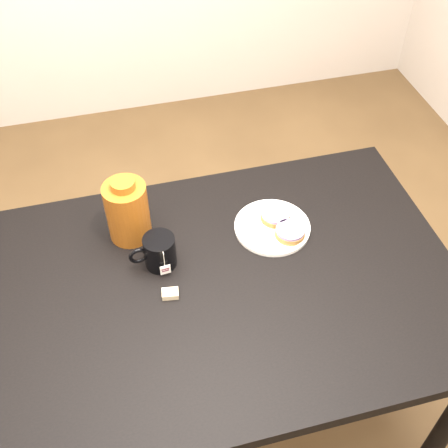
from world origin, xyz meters
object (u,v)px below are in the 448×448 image
(table, at_px, (213,302))
(teabag_pouch, at_px, (170,294))
(mug, at_px, (159,251))
(bagel_package, at_px, (127,211))
(bagel_back, at_px, (276,215))
(bagel_front, at_px, (290,232))
(plate, at_px, (272,227))

(table, height_order, teabag_pouch, teabag_pouch)
(mug, height_order, teabag_pouch, mug)
(teabag_pouch, xyz_separation_m, bagel_package, (-0.07, 0.26, 0.09))
(bagel_back, bearing_deg, bagel_package, 172.10)
(mug, xyz_separation_m, teabag_pouch, (0.01, -0.12, -0.04))
(table, xyz_separation_m, bagel_front, (0.27, 0.11, 0.11))
(bagel_front, distance_m, mug, 0.39)
(bagel_back, height_order, bagel_package, bagel_package)
(bagel_back, height_order, bagel_front, same)
(table, height_order, plate, plate)
(plate, xyz_separation_m, bagel_package, (-0.42, 0.09, 0.09))
(plate, height_order, bagel_back, bagel_back)
(bagel_back, bearing_deg, plate, -123.97)
(plate, xyz_separation_m, mug, (-0.35, -0.05, 0.04))
(bagel_back, bearing_deg, mug, -168.45)
(plate, height_order, bagel_front, bagel_front)
(bagel_back, relative_size, bagel_package, 0.51)
(teabag_pouch, relative_size, bagel_package, 0.21)
(bagel_back, relative_size, teabag_pouch, 2.42)
(table, bearing_deg, bagel_back, 37.83)
(plate, distance_m, bagel_back, 0.04)
(bagel_back, relative_size, mug, 0.79)
(plate, bearing_deg, bagel_front, -52.59)
(mug, xyz_separation_m, bagel_package, (-0.06, 0.14, 0.05))
(bagel_back, xyz_separation_m, teabag_pouch, (-0.37, -0.20, -0.02))
(bagel_front, bearing_deg, teabag_pouch, -162.76)
(table, distance_m, mug, 0.22)
(bagel_package, bearing_deg, bagel_front, -16.75)
(bagel_front, bearing_deg, table, -156.86)
(mug, distance_m, teabag_pouch, 0.13)
(table, relative_size, bagel_back, 12.83)
(table, xyz_separation_m, bagel_back, (0.24, 0.19, 0.11))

